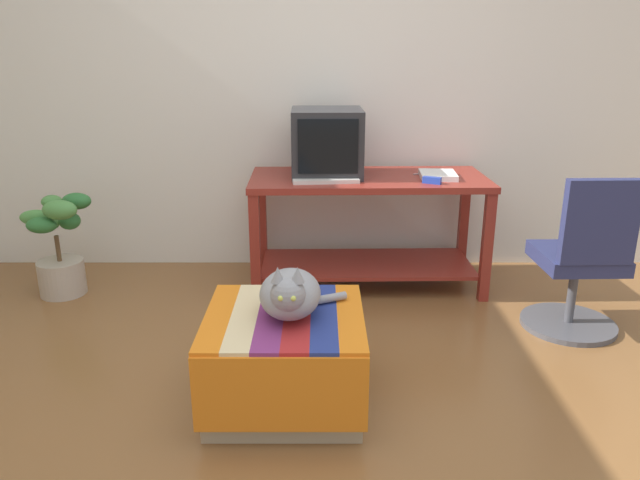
# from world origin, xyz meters

# --- Properties ---
(ground_plane) EXTENTS (14.00, 14.00, 0.00)m
(ground_plane) POSITION_xyz_m (0.00, 0.00, 0.00)
(ground_plane) COLOR brown
(back_wall) EXTENTS (8.00, 0.10, 2.60)m
(back_wall) POSITION_xyz_m (0.00, 2.05, 1.30)
(back_wall) COLOR silver
(back_wall) RESTS_ON ground_plane
(desk) EXTENTS (1.50, 0.68, 0.73)m
(desk) POSITION_xyz_m (0.39, 1.60, 0.50)
(desk) COLOR maroon
(desk) RESTS_ON ground_plane
(tv_monitor) EXTENTS (0.44, 0.45, 0.41)m
(tv_monitor) POSITION_xyz_m (0.12, 1.64, 0.93)
(tv_monitor) COLOR #28282B
(tv_monitor) RESTS_ON desk
(keyboard) EXTENTS (0.41, 0.19, 0.02)m
(keyboard) POSITION_xyz_m (0.11, 1.45, 0.74)
(keyboard) COLOR beige
(keyboard) RESTS_ON desk
(book) EXTENTS (0.23, 0.26, 0.03)m
(book) POSITION_xyz_m (0.82, 1.56, 0.74)
(book) COLOR white
(book) RESTS_ON desk
(ottoman_with_blanket) EXTENTS (0.68, 0.68, 0.42)m
(ottoman_with_blanket) POSITION_xyz_m (-0.07, 0.21, 0.21)
(ottoman_with_blanket) COLOR tan
(ottoman_with_blanket) RESTS_ON ground_plane
(cat) EXTENTS (0.38, 0.39, 0.27)m
(cat) POSITION_xyz_m (-0.04, 0.20, 0.53)
(cat) COLOR gray
(cat) RESTS_ON ottoman_with_blanket
(potted_plant) EXTENTS (0.45, 0.34, 0.65)m
(potted_plant) POSITION_xyz_m (-1.56, 1.43, 0.30)
(potted_plant) COLOR #B7A893
(potted_plant) RESTS_ON ground_plane
(office_chair) EXTENTS (0.52, 0.52, 0.89)m
(office_chair) POSITION_xyz_m (1.49, 0.90, 0.39)
(office_chair) COLOR #4C4C51
(office_chair) RESTS_ON ground_plane
(stapler) EXTENTS (0.11, 0.08, 0.04)m
(stapler) POSITION_xyz_m (0.75, 1.40, 0.75)
(stapler) COLOR #2342B7
(stapler) RESTS_ON desk
(pen) EXTENTS (0.13, 0.08, 0.01)m
(pen) POSITION_xyz_m (0.74, 1.68, 0.73)
(pen) COLOR #B7B7BC
(pen) RESTS_ON desk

